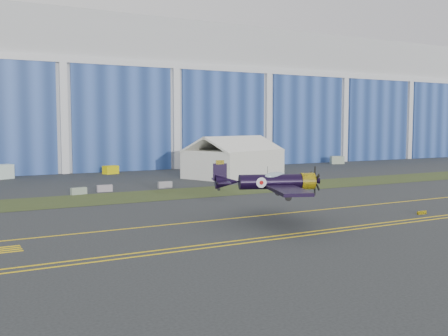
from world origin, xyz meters
TOP-DOWN VIEW (x-y plane):
  - ground at (0.00, 0.00)m, footprint 260.00×260.00m
  - grass_median at (0.00, 14.00)m, footprint 260.00×10.00m
  - hangar at (0.00, 71.79)m, footprint 220.00×45.70m
  - taxiway_centreline at (0.00, -5.00)m, footprint 200.00×0.20m
  - edge_line_near at (0.00, -14.50)m, footprint 80.00×0.20m
  - edge_line_far at (0.00, -13.50)m, footprint 80.00×0.20m
  - guard_board_right at (22.00, -12.00)m, footprint 1.20×0.15m
  - warbird at (6.64, -8.00)m, footprint 15.01×16.41m
  - tent at (23.78, 29.05)m, footprint 18.10×15.81m
  - tug at (7.12, 44.82)m, footprint 2.96×2.37m
  - gse_box at (59.50, 44.22)m, footprint 3.32×2.56m
  - barrier_a at (-4.56, 19.17)m, footprint 2.07×0.90m
  - barrier_b at (-0.85, 20.49)m, footprint 2.02×0.69m
  - barrier_c at (7.79, 20.54)m, footprint 2.01×0.62m

SIDE VIEW (x-z plane):
  - ground at x=0.00m, z-range 0.00..0.00m
  - taxiway_centreline at x=0.00m, z-range 0.00..0.02m
  - edge_line_near at x=0.00m, z-range 0.00..0.02m
  - edge_line_far at x=0.00m, z-range 0.00..0.02m
  - grass_median at x=0.00m, z-range 0.01..0.03m
  - guard_board_right at x=22.00m, z-range 0.00..0.35m
  - barrier_a at x=-4.56m, z-range 0.00..0.90m
  - barrier_b at x=-0.85m, z-range 0.00..0.90m
  - barrier_c at x=7.79m, z-range 0.00..0.90m
  - tug at x=7.12m, z-range 0.00..1.50m
  - gse_box at x=59.50m, z-range 0.00..1.77m
  - tent at x=23.78m, z-range 0.00..7.02m
  - warbird at x=6.64m, z-range 1.70..5.69m
  - hangar at x=0.00m, z-range -0.04..29.96m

